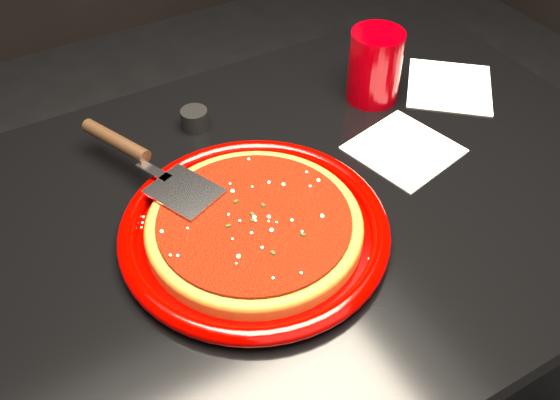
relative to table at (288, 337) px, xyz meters
The scene contains 12 objects.
table is the anchor object (origin of this frame).
plate 0.40m from the table, 155.95° to the right, with size 0.39×0.39×0.03m, color #810100.
pizza_crust 0.40m from the table, 155.95° to the right, with size 0.32×0.32×0.02m, color brown.
pizza_crust_rim 0.41m from the table, 155.95° to the right, with size 0.32×0.32×0.02m, color brown.
pizza_sauce 0.42m from the table, 155.95° to the right, with size 0.28×0.28×0.01m, color #631206.
parmesan_dusting 0.43m from the table, 155.95° to the right, with size 0.27×0.27×0.01m, color beige, non-canonical shape.
basil_flecks 0.42m from the table, 155.95° to the right, with size 0.25×0.25×0.00m, color black, non-canonical shape.
pizza_server 0.48m from the table, 140.28° to the left, with size 0.09×0.34×0.03m, color silver, non-canonical shape.
cup 0.55m from the table, 31.23° to the left, with size 0.10×0.10×0.13m, color #7E0004.
napkin_a 0.44m from the table, ahead, with size 0.16×0.16×0.00m, color white.
napkin_b 0.58m from the table, 15.64° to the left, with size 0.15×0.17×0.00m, color white.
ramekin 0.47m from the table, 101.60° to the left, with size 0.05×0.05×0.04m, color black.
Camera 1 is at (-0.36, -0.59, 1.43)m, focal length 40.00 mm.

